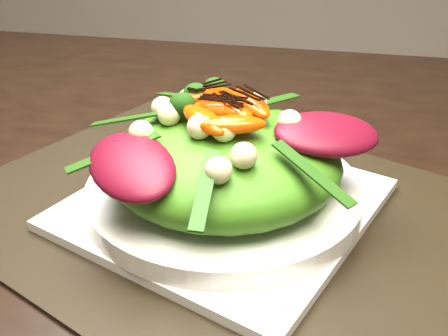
% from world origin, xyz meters
% --- Properties ---
extents(dining_table, '(1.60, 0.90, 0.75)m').
position_xyz_m(dining_table, '(0.00, 0.00, 0.73)').
color(dining_table, black).
rests_on(dining_table, floor).
extents(placemat, '(0.60, 0.54, 0.00)m').
position_xyz_m(placemat, '(0.23, -0.11, 0.75)').
color(placemat, black).
rests_on(placemat, dining_table).
extents(plate_base, '(0.33, 0.33, 0.01)m').
position_xyz_m(plate_base, '(0.23, -0.11, 0.76)').
color(plate_base, silver).
rests_on(plate_base, placemat).
extents(salad_bowl, '(0.30, 0.30, 0.02)m').
position_xyz_m(salad_bowl, '(0.23, -0.11, 0.77)').
color(salad_bowl, silver).
rests_on(salad_bowl, plate_base).
extents(lettuce_mound, '(0.26, 0.26, 0.07)m').
position_xyz_m(lettuce_mound, '(0.23, -0.11, 0.81)').
color(lettuce_mound, '#3C6F14').
rests_on(lettuce_mound, salad_bowl).
extents(radicchio_leaf, '(0.12, 0.10, 0.02)m').
position_xyz_m(radicchio_leaf, '(0.32, -0.10, 0.84)').
color(radicchio_leaf, '#490714').
rests_on(radicchio_leaf, lettuce_mound).
extents(orange_segment, '(0.06, 0.02, 0.01)m').
position_xyz_m(orange_segment, '(0.22, -0.10, 0.85)').
color(orange_segment, red).
rests_on(orange_segment, lettuce_mound).
extents(broccoli_floret, '(0.04, 0.04, 0.03)m').
position_xyz_m(broccoli_floret, '(0.17, -0.07, 0.85)').
color(broccoli_floret, black).
rests_on(broccoli_floret, lettuce_mound).
extents(macadamia_nut, '(0.03, 0.03, 0.02)m').
position_xyz_m(macadamia_nut, '(0.27, -0.14, 0.85)').
color(macadamia_nut, '#F5E7AD').
rests_on(macadamia_nut, lettuce_mound).
extents(balsamic_drizzle, '(0.05, 0.00, 0.00)m').
position_xyz_m(balsamic_drizzle, '(0.22, -0.10, 0.86)').
color(balsamic_drizzle, black).
rests_on(balsamic_drizzle, orange_segment).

